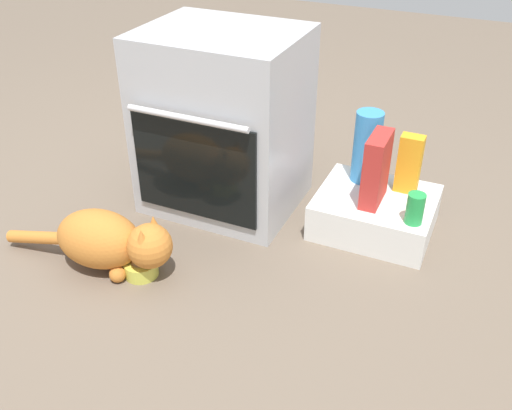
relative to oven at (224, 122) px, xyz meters
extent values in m
plane|color=#6B5B4C|center=(0.05, -0.38, -0.37)|extent=(8.00, 8.00, 0.00)
cube|color=#B7BABF|center=(0.00, 0.00, 0.00)|extent=(0.62, 0.51, 0.75)
cube|color=black|center=(0.00, -0.26, -0.09)|extent=(0.52, 0.01, 0.41)
cylinder|color=silver|center=(0.00, -0.29, 0.13)|extent=(0.49, 0.02, 0.02)
cube|color=white|center=(0.65, 0.05, -0.30)|extent=(0.46, 0.40, 0.15)
cylinder|color=#D1D14C|center=(-0.05, -0.59, -0.34)|extent=(0.12, 0.12, 0.06)
sphere|color=brown|center=(-0.05, -0.59, -0.32)|extent=(0.07, 0.07, 0.07)
ellipsoid|color=#C6752D|center=(-0.21, -0.61, -0.25)|extent=(0.34, 0.25, 0.22)
sphere|color=#C6752D|center=(0.00, -0.59, -0.23)|extent=(0.16, 0.16, 0.16)
cone|color=#C6752D|center=(-0.01, -0.54, -0.17)|extent=(0.06, 0.06, 0.07)
cone|color=#C6752D|center=(0.00, -0.63, -0.17)|extent=(0.06, 0.06, 0.07)
cylinder|color=#C6752D|center=(-0.48, -0.64, -0.30)|extent=(0.28, 0.08, 0.10)
sphere|color=#C6752D|center=(-0.12, -0.54, -0.34)|extent=(0.06, 0.06, 0.06)
sphere|color=#C6752D|center=(-0.10, -0.66, -0.34)|extent=(0.06, 0.06, 0.06)
cube|color=#B72D28|center=(0.64, 0.01, -0.08)|extent=(0.07, 0.18, 0.28)
cylinder|color=#388CD1|center=(0.56, 0.16, -0.07)|extent=(0.11, 0.11, 0.30)
cylinder|color=green|center=(0.82, -0.07, -0.16)|extent=(0.07, 0.07, 0.12)
cube|color=orange|center=(0.74, 0.15, -0.10)|extent=(0.09, 0.06, 0.24)
camera|label=1|loc=(1.01, -1.92, 0.98)|focal=40.36mm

